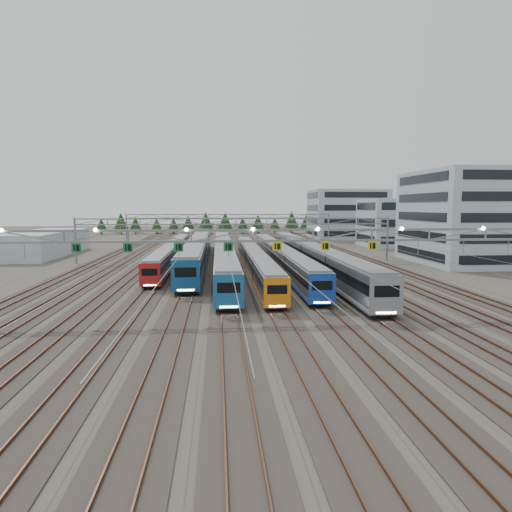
{
  "coord_description": "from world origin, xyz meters",
  "views": [
    {
      "loc": [
        -3.18,
        -41.63,
        9.95
      ],
      "look_at": [
        1.77,
        17.53,
        3.5
      ],
      "focal_mm": 32.0,
      "sensor_mm": 36.0,
      "label": 1
    }
  ],
  "objects": [
    {
      "name": "west_shed",
      "position": [
        -38.95,
        55.03,
        2.45
      ],
      "size": [
        10.0,
        30.0,
        4.9
      ],
      "primitive_type": "cube",
      "color": "#9EB5BC",
      "rests_on": "ground"
    },
    {
      "name": "gantry_near",
      "position": [
        -0.05,
        -0.12,
        7.09
      ],
      "size": [
        56.36,
        0.61,
        8.08
      ],
      "color": "gray",
      "rests_on": "ground"
    },
    {
      "name": "train_b",
      "position": [
        -6.75,
        40.66,
        2.34
      ],
      "size": [
        3.19,
        65.46,
        4.17
      ],
      "color": "black",
      "rests_on": "ground"
    },
    {
      "name": "track_bed",
      "position": [
        0.0,
        100.0,
        1.49
      ],
      "size": [
        54.0,
        260.0,
        5.42
      ],
      "color": "#2D2823",
      "rests_on": "ground"
    },
    {
      "name": "train_e",
      "position": [
        6.75,
        31.69,
        2.0
      ],
      "size": [
        2.7,
        61.86,
        3.51
      ],
      "color": "black",
      "rests_on": "ground"
    },
    {
      "name": "gantry_mid",
      "position": [
        0.0,
        40.0,
        6.39
      ],
      "size": [
        56.36,
        0.36,
        8.0
      ],
      "color": "gray",
      "rests_on": "ground"
    },
    {
      "name": "train_c",
      "position": [
        -2.25,
        32.85,
        2.14
      ],
      "size": [
        2.9,
        66.89,
        3.77
      ],
      "color": "black",
      "rests_on": "ground"
    },
    {
      "name": "train_a",
      "position": [
        -11.25,
        40.0,
        1.89
      ],
      "size": [
        2.53,
        55.53,
        3.28
      ],
      "color": "black",
      "rests_on": "ground"
    },
    {
      "name": "ground",
      "position": [
        0.0,
        0.0,
        0.0
      ],
      "size": [
        400.0,
        400.0,
        0.0
      ],
      "primitive_type": "plane",
      "color": "#47423A",
      "rests_on": "ground"
    },
    {
      "name": "depot_bldg_south",
      "position": [
        41.1,
        35.61,
        8.1
      ],
      "size": [
        18.0,
        22.0,
        16.19
      ],
      "primitive_type": "cube",
      "color": "#9EB5BC",
      "rests_on": "ground"
    },
    {
      "name": "depot_bldg_mid",
      "position": [
        40.27,
        68.67,
        5.9
      ],
      "size": [
        14.0,
        16.0,
        11.8
      ],
      "primitive_type": "cube",
      "color": "#9EB5BC",
      "rests_on": "ground"
    },
    {
      "name": "train_d",
      "position": [
        2.25,
        27.38,
        1.91
      ],
      "size": [
        2.56,
        55.51,
        3.33
      ],
      "color": "black",
      "rests_on": "ground"
    },
    {
      "name": "treeline",
      "position": [
        5.4,
        127.04,
        4.23
      ],
      "size": [
        106.4,
        5.6,
        7.02
      ],
      "color": "#332114",
      "rests_on": "ground"
    },
    {
      "name": "depot_bldg_north",
      "position": [
        37.09,
        98.41,
        7.55
      ],
      "size": [
        22.0,
        18.0,
        15.09
      ],
      "primitive_type": "cube",
      "color": "#9EB5BC",
      "rests_on": "ground"
    },
    {
      "name": "gantry_far",
      "position": [
        0.0,
        85.0,
        6.39
      ],
      "size": [
        56.36,
        0.36,
        8.0
      ],
      "color": "gray",
      "rests_on": "ground"
    },
    {
      "name": "train_f",
      "position": [
        11.25,
        28.39,
        2.24
      ],
      "size": [
        3.05,
        65.17,
        3.97
      ],
      "color": "black",
      "rests_on": "ground"
    }
  ]
}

